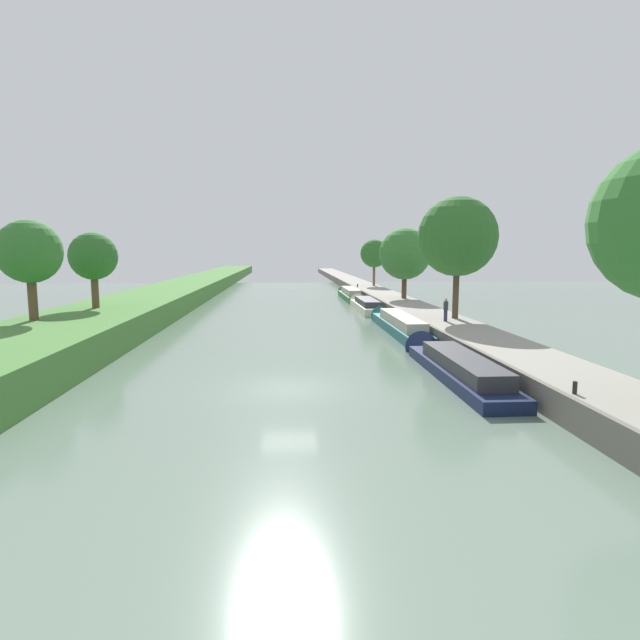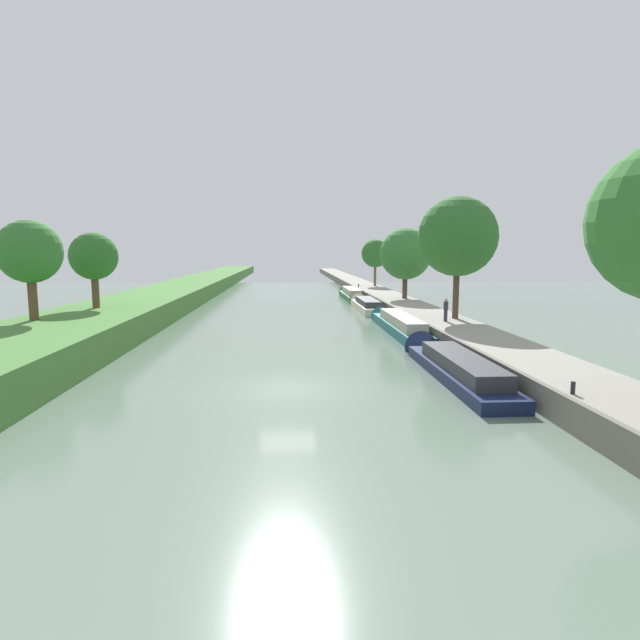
# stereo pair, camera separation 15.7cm
# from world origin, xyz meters

# --- Properties ---
(ground_plane) EXTENTS (160.00, 160.00, 0.00)m
(ground_plane) POSITION_xyz_m (0.00, 0.00, 0.00)
(ground_plane) COLOR slate
(right_towpath) EXTENTS (3.96, 260.00, 1.12)m
(right_towpath) POSITION_xyz_m (11.74, 0.00, 0.56)
(right_towpath) COLOR gray
(right_towpath) RESTS_ON ground_plane
(stone_quay) EXTENTS (0.25, 260.00, 1.17)m
(stone_quay) POSITION_xyz_m (9.64, 0.00, 0.59)
(stone_quay) COLOR #6B665B
(stone_quay) RESTS_ON ground_plane
(narrowboat_navy) EXTENTS (2.08, 12.82, 1.98)m
(narrowboat_navy) POSITION_xyz_m (8.20, 2.12, 0.50)
(narrowboat_navy) COLOR #141E42
(narrowboat_navy) RESTS_ON ground_plane
(narrowboat_teal) EXTENTS (1.81, 14.79, 1.94)m
(narrowboat_teal) POSITION_xyz_m (8.46, 16.02, 0.60)
(narrowboat_teal) COLOR #195B60
(narrowboat_teal) RESTS_ON ground_plane
(narrowboat_cream) EXTENTS (1.95, 11.54, 1.87)m
(narrowboat_cream) POSITION_xyz_m (8.23, 30.98, 0.53)
(narrowboat_cream) COLOR beige
(narrowboat_cream) RESTS_ON ground_plane
(narrowboat_green) EXTENTS (1.82, 13.04, 2.00)m
(narrowboat_green) POSITION_xyz_m (8.20, 44.07, 0.60)
(narrowboat_green) COLOR #1E6033
(narrowboat_green) RESTS_ON ground_plane
(tree_rightbank_midnear) EXTENTS (5.86, 5.86, 9.01)m
(tree_rightbank_midnear) POSITION_xyz_m (12.62, 15.26, 7.18)
(tree_rightbank_midnear) COLOR #4C3828
(tree_rightbank_midnear) RESTS_ON right_towpath
(tree_rightbank_midfar) EXTENTS (5.46, 5.46, 7.46)m
(tree_rightbank_midfar) POSITION_xyz_m (12.59, 32.09, 5.84)
(tree_rightbank_midfar) COLOR #4C3828
(tree_rightbank_midfar) RESTS_ON right_towpath
(tree_rightbank_far) EXTENTS (4.06, 4.06, 6.73)m
(tree_rightbank_far) POSITION_xyz_m (12.84, 52.64, 5.80)
(tree_rightbank_far) COLOR brown
(tree_rightbank_far) RESTS_ON right_towpath
(tree_leftbank_downstream) EXTENTS (3.51, 3.51, 5.61)m
(tree_leftbank_downstream) POSITION_xyz_m (-14.35, 17.07, 5.72)
(tree_leftbank_downstream) COLOR brown
(tree_leftbank_downstream) RESTS_ON left_grassy_bank
(tree_leftbank_upstream) EXTENTS (3.81, 3.81, 6.10)m
(tree_leftbank_upstream) POSITION_xyz_m (-15.56, 9.96, 6.07)
(tree_leftbank_upstream) COLOR brown
(tree_leftbank_upstream) RESTS_ON left_grassy_bank
(person_walking) EXTENTS (0.34, 0.34, 1.66)m
(person_walking) POSITION_xyz_m (11.39, 13.64, 1.99)
(person_walking) COLOR #282D42
(person_walking) RESTS_ON right_towpath
(mooring_bollard_near) EXTENTS (0.16, 0.16, 0.45)m
(mooring_bollard_near) POSITION_xyz_m (10.06, -5.56, 1.35)
(mooring_bollard_near) COLOR black
(mooring_bollard_near) RESTS_ON right_towpath
(mooring_bollard_far) EXTENTS (0.16, 0.16, 0.45)m
(mooring_bollard_far) POSITION_xyz_m (10.06, 49.97, 1.35)
(mooring_bollard_far) COLOR black
(mooring_bollard_far) RESTS_ON right_towpath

